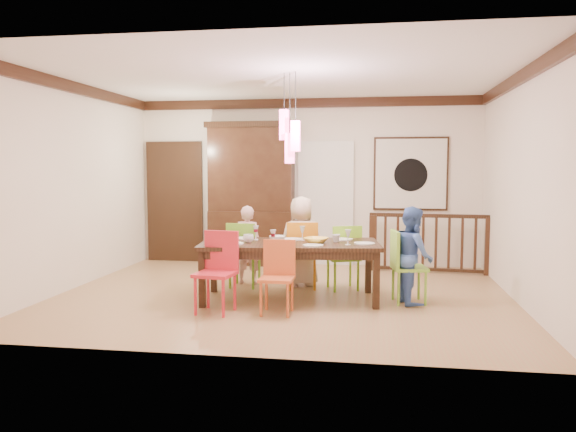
# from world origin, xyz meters

# --- Properties ---
(floor) EXTENTS (6.00, 6.00, 0.00)m
(floor) POSITION_xyz_m (0.00, 0.00, 0.00)
(floor) COLOR #AC7E53
(floor) RESTS_ON ground
(ceiling) EXTENTS (6.00, 6.00, 0.00)m
(ceiling) POSITION_xyz_m (0.00, 0.00, 2.90)
(ceiling) COLOR white
(ceiling) RESTS_ON wall_back
(wall_back) EXTENTS (6.00, 0.00, 6.00)m
(wall_back) POSITION_xyz_m (0.00, 2.50, 1.45)
(wall_back) COLOR beige
(wall_back) RESTS_ON floor
(wall_left) EXTENTS (0.00, 5.00, 5.00)m
(wall_left) POSITION_xyz_m (-3.00, 0.00, 1.45)
(wall_left) COLOR beige
(wall_left) RESTS_ON floor
(wall_right) EXTENTS (0.00, 5.00, 5.00)m
(wall_right) POSITION_xyz_m (3.00, 0.00, 1.45)
(wall_right) COLOR beige
(wall_right) RESTS_ON floor
(crown_molding) EXTENTS (6.00, 5.00, 0.16)m
(crown_molding) POSITION_xyz_m (0.00, 0.00, 2.82)
(crown_molding) COLOR black
(crown_molding) RESTS_ON wall_back
(panel_door) EXTENTS (1.04, 0.07, 2.24)m
(panel_door) POSITION_xyz_m (-2.40, 2.45, 1.05)
(panel_door) COLOR black
(panel_door) RESTS_ON wall_back
(white_doorway) EXTENTS (0.97, 0.05, 2.22)m
(white_doorway) POSITION_xyz_m (0.35, 2.46, 1.05)
(white_doorway) COLOR silver
(white_doorway) RESTS_ON wall_back
(painting) EXTENTS (1.25, 0.06, 1.25)m
(painting) POSITION_xyz_m (1.80, 2.46, 1.60)
(painting) COLOR black
(painting) RESTS_ON wall_back
(pendant_cluster) EXTENTS (0.27, 0.21, 1.14)m
(pendant_cluster) POSITION_xyz_m (0.13, -0.26, 2.11)
(pendant_cluster) COLOR #F04884
(pendant_cluster) RESTS_ON ceiling
(dining_table) EXTENTS (2.38, 1.30, 0.75)m
(dining_table) POSITION_xyz_m (0.13, -0.26, 0.67)
(dining_table) COLOR black
(dining_table) RESTS_ON floor
(chair_far_left) EXTENTS (0.44, 0.44, 0.93)m
(chair_far_left) POSITION_xyz_m (-0.63, 0.45, 0.53)
(chair_far_left) COLOR #65A626
(chair_far_left) RESTS_ON floor
(chair_far_mid) EXTENTS (0.50, 0.50, 0.95)m
(chair_far_mid) POSITION_xyz_m (0.19, 0.47, 0.55)
(chair_far_mid) COLOR #C67210
(chair_far_mid) RESTS_ON floor
(chair_far_right) EXTENTS (0.53, 0.53, 0.91)m
(chair_far_right) POSITION_xyz_m (0.77, 0.48, 0.52)
(chair_far_right) COLOR #80CA25
(chair_far_right) RESTS_ON floor
(chair_near_left) EXTENTS (0.49, 0.49, 0.95)m
(chair_near_left) POSITION_xyz_m (-0.64, -1.04, 0.55)
(chair_near_left) COLOR red
(chair_near_left) RESTS_ON floor
(chair_near_mid) EXTENTS (0.39, 0.39, 0.85)m
(chair_near_mid) POSITION_xyz_m (0.08, -0.97, 0.49)
(chair_near_mid) COLOR #C95628
(chair_near_mid) RESTS_ON floor
(chair_end_right) EXTENTS (0.48, 0.48, 0.92)m
(chair_end_right) POSITION_xyz_m (1.64, -0.18, 0.53)
(chair_end_right) COLOR #85CC3A
(chair_end_right) RESTS_ON floor
(china_hutch) EXTENTS (1.58, 0.46, 2.49)m
(china_hutch) POSITION_xyz_m (-0.94, 2.30, 1.25)
(china_hutch) COLOR black
(china_hutch) RESTS_ON floor
(balustrade) EXTENTS (1.95, 0.25, 0.96)m
(balustrade) POSITION_xyz_m (2.09, 1.95, 0.50)
(balustrade) COLOR black
(balustrade) RESTS_ON floor
(person_far_left) EXTENTS (0.44, 0.30, 1.15)m
(person_far_left) POSITION_xyz_m (-0.63, 0.63, 0.58)
(person_far_left) COLOR beige
(person_far_left) RESTS_ON floor
(person_far_mid) EXTENTS (0.74, 0.61, 1.30)m
(person_far_mid) POSITION_xyz_m (0.17, 0.61, 0.65)
(person_far_mid) COLOR beige
(person_far_mid) RESTS_ON floor
(person_end_right) EXTENTS (0.60, 0.69, 1.22)m
(person_end_right) POSITION_xyz_m (1.68, -0.20, 0.61)
(person_end_right) COLOR #4269BA
(person_end_right) RESTS_ON floor
(serving_bowl) EXTENTS (0.38, 0.38, 0.07)m
(serving_bowl) POSITION_xyz_m (0.47, -0.30, 0.79)
(serving_bowl) COLOR gold
(serving_bowl) RESTS_ON dining_table
(small_bowl) EXTENTS (0.25, 0.25, 0.07)m
(small_bowl) POSITION_xyz_m (-0.05, -0.15, 0.78)
(small_bowl) COLOR white
(small_bowl) RESTS_ON dining_table
(cup_left) EXTENTS (0.17, 0.17, 0.11)m
(cup_left) POSITION_xyz_m (-0.39, -0.36, 0.80)
(cup_left) COLOR silver
(cup_left) RESTS_ON dining_table
(cup_right) EXTENTS (0.13, 0.13, 0.10)m
(cup_right) POSITION_xyz_m (0.72, -0.16, 0.80)
(cup_right) COLOR silver
(cup_right) RESTS_ON dining_table
(plate_far_left) EXTENTS (0.26, 0.26, 0.01)m
(plate_far_left) POSITION_xyz_m (-0.54, -0.00, 0.76)
(plate_far_left) COLOR white
(plate_far_left) RESTS_ON dining_table
(plate_far_mid) EXTENTS (0.26, 0.26, 0.01)m
(plate_far_mid) POSITION_xyz_m (0.13, 0.01, 0.76)
(plate_far_mid) COLOR white
(plate_far_mid) RESTS_ON dining_table
(plate_far_right) EXTENTS (0.26, 0.26, 0.01)m
(plate_far_right) POSITION_xyz_m (0.79, 0.10, 0.76)
(plate_far_right) COLOR white
(plate_far_right) RESTS_ON dining_table
(plate_near_left) EXTENTS (0.26, 0.26, 0.01)m
(plate_near_left) POSITION_xyz_m (-0.55, -0.52, 0.76)
(plate_near_left) COLOR white
(plate_near_left) RESTS_ON dining_table
(plate_near_mid) EXTENTS (0.26, 0.26, 0.01)m
(plate_near_mid) POSITION_xyz_m (0.46, -0.54, 0.76)
(plate_near_mid) COLOR white
(plate_near_mid) RESTS_ON dining_table
(plate_end_right) EXTENTS (0.26, 0.26, 0.01)m
(plate_end_right) POSITION_xyz_m (1.08, -0.27, 0.76)
(plate_end_right) COLOR white
(plate_end_right) RESTS_ON dining_table
(wine_glass_a) EXTENTS (0.08, 0.08, 0.19)m
(wine_glass_a) POSITION_xyz_m (-0.35, -0.09, 0.84)
(wine_glass_a) COLOR #590C19
(wine_glass_a) RESTS_ON dining_table
(wine_glass_b) EXTENTS (0.08, 0.08, 0.19)m
(wine_glass_b) POSITION_xyz_m (0.26, -0.05, 0.84)
(wine_glass_b) COLOR silver
(wine_glass_b) RESTS_ON dining_table
(wine_glass_c) EXTENTS (0.08, 0.08, 0.19)m
(wine_glass_c) POSITION_xyz_m (-0.04, -0.53, 0.84)
(wine_glass_c) COLOR #590C19
(wine_glass_c) RESTS_ON dining_table
(wine_glass_d) EXTENTS (0.08, 0.08, 0.19)m
(wine_glass_d) POSITION_xyz_m (0.88, -0.38, 0.84)
(wine_glass_d) COLOR silver
(wine_glass_d) RESTS_ON dining_table
(napkin) EXTENTS (0.18, 0.14, 0.01)m
(napkin) POSITION_xyz_m (0.12, -0.58, 0.76)
(napkin) COLOR #D83359
(napkin) RESTS_ON dining_table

